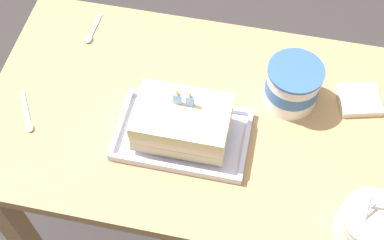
{
  "coord_description": "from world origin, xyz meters",
  "views": [
    {
      "loc": [
        0.13,
        -0.75,
        1.94
      ],
      "look_at": [
        -0.02,
        -0.04,
        0.81
      ],
      "focal_mm": 49.82,
      "sensor_mm": 36.0,
      "label": 1
    }
  ],
  "objects_px": {
    "bowl_stack": "(370,224)",
    "serving_spoon_near_tray": "(90,35)",
    "foil_tray": "(183,136)",
    "serving_spoon_by_bowls": "(28,119)",
    "birthday_cake": "(182,122)",
    "ice_cream_tub": "(293,85)",
    "napkin_pile": "(359,100)"
  },
  "relations": [
    {
      "from": "ice_cream_tub",
      "to": "serving_spoon_near_tray",
      "type": "xyz_separation_m",
      "value": [
        -0.58,
        0.11,
        -0.06
      ]
    },
    {
      "from": "birthday_cake",
      "to": "napkin_pile",
      "type": "xyz_separation_m",
      "value": [
        0.43,
        0.2,
        -0.06
      ]
    },
    {
      "from": "foil_tray",
      "to": "birthday_cake",
      "type": "distance_m",
      "value": 0.06
    },
    {
      "from": "birthday_cake",
      "to": "serving_spoon_by_bowls",
      "type": "distance_m",
      "value": 0.41
    },
    {
      "from": "napkin_pile",
      "to": "bowl_stack",
      "type": "bearing_deg",
      "value": -85.65
    },
    {
      "from": "ice_cream_tub",
      "to": "bowl_stack",
      "type": "bearing_deg",
      "value": -57.84
    },
    {
      "from": "foil_tray",
      "to": "serving_spoon_by_bowls",
      "type": "height_order",
      "value": "foil_tray"
    },
    {
      "from": "bowl_stack",
      "to": "serving_spoon_by_bowls",
      "type": "height_order",
      "value": "bowl_stack"
    },
    {
      "from": "bowl_stack",
      "to": "ice_cream_tub",
      "type": "distance_m",
      "value": 0.39
    },
    {
      "from": "serving_spoon_by_bowls",
      "to": "bowl_stack",
      "type": "bearing_deg",
      "value": -8.45
    },
    {
      "from": "birthday_cake",
      "to": "serving_spoon_by_bowls",
      "type": "bearing_deg",
      "value": -175.44
    },
    {
      "from": "serving_spoon_by_bowls",
      "to": "napkin_pile",
      "type": "xyz_separation_m",
      "value": [
        0.83,
        0.23,
        0.01
      ]
    },
    {
      "from": "ice_cream_tub",
      "to": "birthday_cake",
      "type": "bearing_deg",
      "value": -145.57
    },
    {
      "from": "foil_tray",
      "to": "serving_spoon_near_tray",
      "type": "bearing_deg",
      "value": 140.14
    },
    {
      "from": "birthday_cake",
      "to": "ice_cream_tub",
      "type": "height_order",
      "value": "birthday_cake"
    },
    {
      "from": "serving_spoon_by_bowls",
      "to": "serving_spoon_near_tray",
      "type": "bearing_deg",
      "value": 77.29
    },
    {
      "from": "serving_spoon_near_tray",
      "to": "napkin_pile",
      "type": "xyz_separation_m",
      "value": [
        0.76,
        -0.08,
        0.01
      ]
    },
    {
      "from": "birthday_cake",
      "to": "ice_cream_tub",
      "type": "relative_size",
      "value": 1.6
    },
    {
      "from": "birthday_cake",
      "to": "ice_cream_tub",
      "type": "bearing_deg",
      "value": 34.43
    },
    {
      "from": "serving_spoon_by_bowls",
      "to": "napkin_pile",
      "type": "height_order",
      "value": "napkin_pile"
    },
    {
      "from": "foil_tray",
      "to": "ice_cream_tub",
      "type": "xyz_separation_m",
      "value": [
        0.25,
        0.17,
        0.06
      ]
    },
    {
      "from": "serving_spoon_near_tray",
      "to": "bowl_stack",
      "type": "bearing_deg",
      "value": -28.91
    },
    {
      "from": "birthday_cake",
      "to": "serving_spoon_near_tray",
      "type": "xyz_separation_m",
      "value": [
        -0.33,
        0.28,
        -0.07
      ]
    },
    {
      "from": "ice_cream_tub",
      "to": "napkin_pile",
      "type": "height_order",
      "value": "ice_cream_tub"
    },
    {
      "from": "bowl_stack",
      "to": "ice_cream_tub",
      "type": "relative_size",
      "value": 1.02
    },
    {
      "from": "bowl_stack",
      "to": "serving_spoon_near_tray",
      "type": "distance_m",
      "value": 0.91
    },
    {
      "from": "napkin_pile",
      "to": "birthday_cake",
      "type": "bearing_deg",
      "value": -155.03
    },
    {
      "from": "foil_tray",
      "to": "bowl_stack",
      "type": "xyz_separation_m",
      "value": [
        0.46,
        -0.16,
        0.04
      ]
    },
    {
      "from": "serving_spoon_near_tray",
      "to": "napkin_pile",
      "type": "bearing_deg",
      "value": -5.67
    },
    {
      "from": "serving_spoon_near_tray",
      "to": "serving_spoon_by_bowls",
      "type": "bearing_deg",
      "value": -102.71
    },
    {
      "from": "bowl_stack",
      "to": "serving_spoon_near_tray",
      "type": "bearing_deg",
      "value": 151.09
    },
    {
      "from": "napkin_pile",
      "to": "serving_spoon_by_bowls",
      "type": "bearing_deg",
      "value": -164.37
    }
  ]
}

